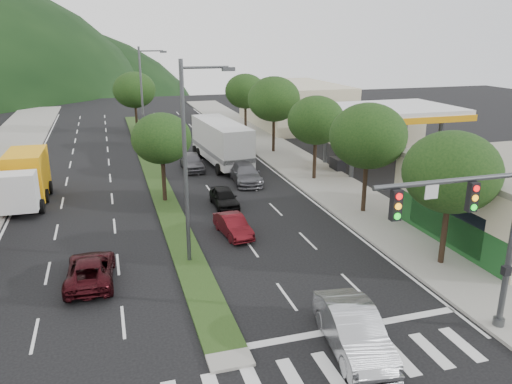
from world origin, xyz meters
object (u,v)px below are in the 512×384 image
object	(u,v)px
tree_r_c	(316,120)
car_queue_b	(246,174)
tree_r_e	(245,91)
streetlight_mid	(144,96)
tree_r_a	(452,172)
tree_r_b	(368,136)
sedan_silver	(353,330)
car_queue_f	(206,129)
traffic_signal	(481,222)
tree_med_far	(134,90)
suv_maroon	(90,270)
car_queue_c	(233,226)
car_queue_d	(238,145)
motorhome	(221,142)
car_queue_a	(224,198)
tree_med_near	(161,139)
tree_r_d	(274,99)
car_queue_e	(192,161)
streetlight_near	(189,154)

from	to	relation	value
tree_r_c	car_queue_b	bearing A→B (deg)	170.74
tree_r_c	tree_r_e	world-z (taller)	tree_r_e
streetlight_mid	tree_r_a	bearing A→B (deg)	-67.87
tree_r_b	car_queue_b	xyz separation A→B (m)	(-5.39, 8.88, -4.32)
sedan_silver	car_queue_f	bearing A→B (deg)	93.50
traffic_signal	tree_med_far	xyz separation A→B (m)	(-9.03, 45.54, 0.36)
car_queue_f	tree_r_b	bearing A→B (deg)	-79.18
tree_r_e	streetlight_mid	world-z (taller)	streetlight_mid
streetlight_mid	suv_maroon	bearing A→B (deg)	-100.85
tree_med_far	suv_maroon	world-z (taller)	tree_med_far
car_queue_c	car_queue_f	xyz separation A→B (m)	(4.39, 29.75, 0.14)
car_queue_b	tree_r_a	bearing A→B (deg)	-67.86
tree_r_e	tree_med_far	xyz separation A→B (m)	(-12.00, 4.00, 0.11)
tree_r_c	sedan_silver	xyz separation A→B (m)	(-7.53, -21.08, -3.93)
streetlight_mid	car_queue_d	size ratio (longest dim) A/B	1.89
streetlight_mid	motorhome	world-z (taller)	streetlight_mid
car_queue_a	tree_med_near	bearing A→B (deg)	149.17
suv_maroon	car_queue_d	distance (m)	27.26
car_queue_c	tree_r_b	bearing A→B (deg)	0.91
tree_med_near	car_queue_f	size ratio (longest dim) A/B	1.19
car_queue_f	car_queue_a	bearing A→B (deg)	-96.90
tree_r_b	car_queue_b	bearing A→B (deg)	121.26
tree_r_d	car_queue_c	xyz separation A→B (m)	(-8.99, -19.23, -4.59)
tree_med_near	streetlight_mid	xyz separation A→B (m)	(0.21, 15.00, 1.16)
car_queue_e	motorhome	world-z (taller)	motorhome
car_queue_f	tree_r_a	bearing A→B (deg)	-81.16
tree_r_d	car_queue_a	distance (m)	17.10
car_queue_a	car_queue_c	bearing A→B (deg)	-97.11
tree_r_c	car_queue_d	xyz separation A→B (m)	(-3.31, 10.88, -4.01)
car_queue_e	car_queue_f	bearing A→B (deg)	75.90
traffic_signal	suv_maroon	distance (m)	16.78
car_queue_e	car_queue_b	bearing A→B (deg)	-54.63
traffic_signal	suv_maroon	world-z (taller)	traffic_signal
streetlight_mid	car_queue_a	size ratio (longest dim) A/B	2.66
sedan_silver	suv_maroon	size ratio (longest dim) A/B	1.09
car_queue_f	sedan_silver	bearing A→B (deg)	-92.37
tree_med_near	car_queue_e	xyz separation A→B (m)	(3.27, 7.88, -3.70)
traffic_signal	car_queue_d	distance (m)	32.65
suv_maroon	car_queue_e	bearing A→B (deg)	-110.10
car_queue_e	car_queue_d	bearing A→B (deg)	44.33
tree_med_near	car_queue_d	size ratio (longest dim) A/B	1.14
tree_r_e	traffic_signal	bearing A→B (deg)	-94.09
car_queue_b	sedan_silver	bearing A→B (deg)	-91.14
car_queue_d	motorhome	xyz separation A→B (m)	(-2.54, -3.67, 1.26)
tree_r_a	car_queue_a	xyz separation A→B (m)	(-8.33, 11.77, -4.18)
tree_med_near	streetlight_near	bearing A→B (deg)	-88.82
sedan_silver	suv_maroon	xyz separation A→B (m)	(-9.21, 8.24, -0.19)
tree_r_b	streetlight_near	size ratio (longest dim) A/B	0.69
car_queue_a	suv_maroon	bearing A→B (deg)	-133.90
car_queue_e	car_queue_a	bearing A→B (deg)	-86.08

